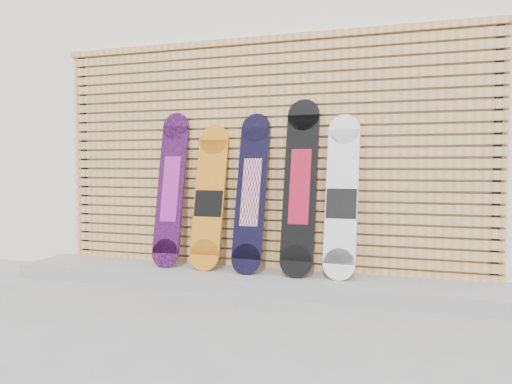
# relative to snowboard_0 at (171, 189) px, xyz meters

# --- Properties ---
(ground) EXTENTS (80.00, 80.00, 0.00)m
(ground) POSITION_rel_snowboard_0_xyz_m (1.03, -0.79, -0.86)
(ground) COLOR gray
(ground) RESTS_ON ground
(building) EXTENTS (12.00, 5.00, 3.60)m
(building) POSITION_rel_snowboard_0_xyz_m (1.53, 2.71, 0.94)
(building) COLOR white
(building) RESTS_ON ground
(concrete_step) EXTENTS (4.60, 0.70, 0.12)m
(concrete_step) POSITION_rel_snowboard_0_xyz_m (0.88, -0.11, -0.80)
(concrete_step) COLOR gray
(concrete_step) RESTS_ON ground
(slat_wall) EXTENTS (4.26, 0.08, 2.29)m
(slat_wall) POSITION_rel_snowboard_0_xyz_m (0.88, 0.18, 0.34)
(slat_wall) COLOR tan
(slat_wall) RESTS_ON ground
(snowboard_0) EXTENTS (0.27, 0.32, 1.49)m
(snowboard_0) POSITION_rel_snowboard_0_xyz_m (0.00, 0.00, 0.00)
(snowboard_0) COLOR black
(snowboard_0) RESTS_ON concrete_step
(snowboard_1) EXTENTS (0.29, 0.34, 1.36)m
(snowboard_1) POSITION_rel_snowboard_0_xyz_m (0.41, -0.01, -0.07)
(snowboard_1) COLOR orange
(snowboard_1) RESTS_ON concrete_step
(snowboard_2) EXTENTS (0.28, 0.37, 1.46)m
(snowboard_2) POSITION_rel_snowboard_0_xyz_m (0.83, -0.02, -0.02)
(snowboard_2) COLOR black
(snowboard_2) RESTS_ON concrete_step
(snowboard_3) EXTENTS (0.29, 0.36, 1.57)m
(snowboard_3) POSITION_rel_snowboard_0_xyz_m (1.29, -0.02, 0.04)
(snowboard_3) COLOR black
(snowboard_3) RESTS_ON concrete_step
(snowboard_4) EXTENTS (0.28, 0.34, 1.43)m
(snowboard_4) POSITION_rel_snowboard_0_xyz_m (1.65, -0.01, -0.04)
(snowboard_4) COLOR white
(snowboard_4) RESTS_ON concrete_step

